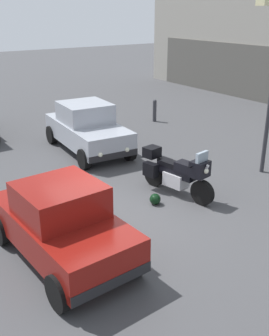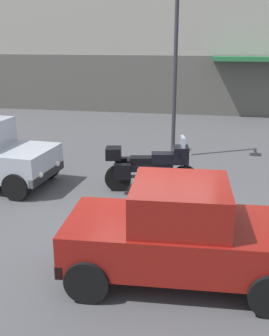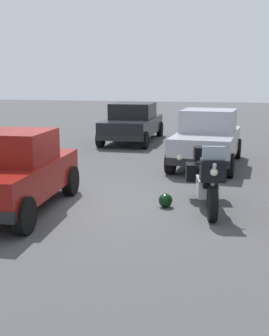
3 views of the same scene
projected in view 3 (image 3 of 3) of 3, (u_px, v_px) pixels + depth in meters
The scene contains 6 objects.
ground_plane at pixel (103, 204), 8.82m from camera, with size 80.00×80.00×0.00m, color #424244.
motorcycle at pixel (207, 177), 8.51m from camera, with size 2.25×0.94×1.36m.
helmet at pixel (165, 200), 8.61m from camera, with size 0.28×0.28×0.28m, color black.
car_hatchback_near at pixel (208, 138), 12.67m from camera, with size 3.96×2.02×1.64m.
car_sedan_far at pixel (133, 122), 17.53m from camera, with size 4.60×1.96×1.56m.
car_compact_side at pixel (13, 171), 8.32m from camera, with size 3.55×1.89×1.56m.
Camera 3 is at (8.11, 2.54, 2.53)m, focal length 45.99 mm.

